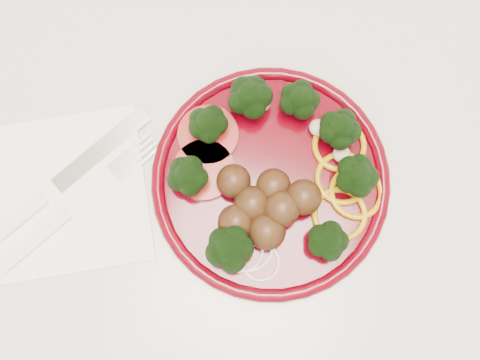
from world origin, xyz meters
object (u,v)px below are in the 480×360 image
(plate, at_px, (272,178))
(fork, at_px, (53,225))
(napkin, at_px, (66,193))
(knife, at_px, (38,201))

(plate, xyz_separation_m, fork, (-0.20, -0.11, -0.01))
(napkin, relative_size, knife, 0.82)
(plate, xyz_separation_m, knife, (-0.22, -0.09, -0.01))
(plate, xyz_separation_m, napkin, (-0.20, -0.08, -0.02))
(knife, distance_m, fork, 0.03)
(napkin, bearing_deg, knife, -143.68)
(plate, bearing_deg, knife, -157.39)
(knife, bearing_deg, plate, -36.37)
(plate, height_order, knife, plate)
(knife, xyz_separation_m, fork, (0.02, -0.02, -0.00))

